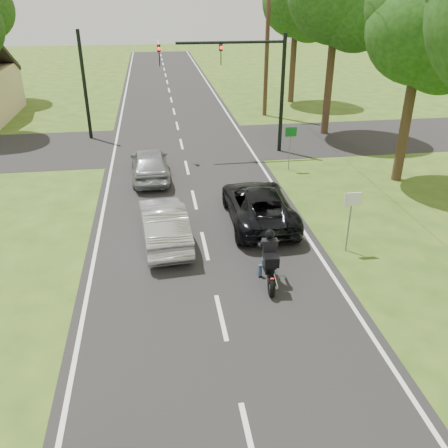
{
  "coord_description": "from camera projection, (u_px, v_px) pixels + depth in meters",
  "views": [
    {
      "loc": [
        -1.44,
        -10.22,
        7.98
      ],
      "look_at": [
        0.52,
        3.0,
        1.3
      ],
      "focal_mm": 38.0,
      "sensor_mm": 36.0,
      "label": 1
    }
  ],
  "objects": [
    {
      "name": "sign_white",
      "position": [
        351.0,
        208.0,
        15.34
      ],
      "size": [
        0.55,
        0.07,
        2.12
      ],
      "color": "slate",
      "rests_on": "ground"
    },
    {
      "name": "utility_pole_far",
      "position": [
        267.0,
        37.0,
        30.81
      ],
      "size": [
        1.6,
        0.28,
        10.0
      ],
      "color": "#4C3422",
      "rests_on": "ground"
    },
    {
      "name": "motorcycle_rider",
      "position": [
        269.0,
        263.0,
        13.99
      ],
      "size": [
        0.62,
        2.06,
        1.77
      ],
      "rotation": [
        0.0,
        0.0,
        -0.1
      ],
      "color": "black",
      "rests_on": "ground"
    },
    {
      "name": "ground",
      "position": [
        221.0,
        317.0,
        12.8
      ],
      "size": [
        140.0,
        140.0,
        0.0
      ],
      "primitive_type": "plane",
      "color": "#304F16",
      "rests_on": "ground"
    },
    {
      "name": "sign_green",
      "position": [
        291.0,
        138.0,
        22.44
      ],
      "size": [
        0.55,
        0.07,
        2.12
      ],
      "color": "slate",
      "rests_on": "ground"
    },
    {
      "name": "tree_row_e",
      "position": [
        301.0,
        6.0,
        33.8
      ],
      "size": [
        5.28,
        5.12,
        9.61
      ],
      "color": "#332316",
      "rests_on": "ground"
    },
    {
      "name": "signal_pole_far",
      "position": [
        85.0,
        86.0,
        26.7
      ],
      "size": [
        0.2,
        0.2,
        6.0
      ],
      "primitive_type": "cylinder",
      "color": "black",
      "rests_on": "ground"
    },
    {
      "name": "dark_suv",
      "position": [
        259.0,
        204.0,
        17.77
      ],
      "size": [
        2.33,
        4.98,
        1.38
      ],
      "primitive_type": "imported",
      "rotation": [
        0.0,
        0.0,
        3.13
      ],
      "color": "black",
      "rests_on": "road"
    },
    {
      "name": "cross_road",
      "position": [
        181.0,
        144.0,
        26.95
      ],
      "size": [
        60.0,
        7.0,
        0.01
      ],
      "primitive_type": "cube",
      "color": "black",
      "rests_on": "ground"
    },
    {
      "name": "silver_sedan",
      "position": [
        164.0,
        224.0,
        16.29
      ],
      "size": [
        1.81,
        4.33,
        1.39
      ],
      "primitive_type": "imported",
      "rotation": [
        0.0,
        0.0,
        3.22
      ],
      "color": "silver",
      "rests_on": "road"
    },
    {
      "name": "traffic_signal",
      "position": [
        247.0,
        73.0,
        23.77
      ],
      "size": [
        6.38,
        0.44,
        6.0
      ],
      "color": "black",
      "rests_on": "ground"
    },
    {
      "name": "silver_suv",
      "position": [
        150.0,
        163.0,
        21.81
      ],
      "size": [
        1.85,
        4.28,
        1.44
      ],
      "primitive_type": "imported",
      "rotation": [
        0.0,
        0.0,
        3.18
      ],
      "color": "#9FA3A7",
      "rests_on": "road"
    },
    {
      "name": "road",
      "position": [
        190.0,
        182.0,
        21.64
      ],
      "size": [
        8.0,
        100.0,
        0.01
      ],
      "primitive_type": "cube",
      "color": "black",
      "rests_on": "ground"
    },
    {
      "name": "tree_row_c",
      "position": [
        429.0,
        36.0,
        19.08
      ],
      "size": [
        4.8,
        4.65,
        8.76
      ],
      "color": "#332316",
      "rests_on": "ground"
    }
  ]
}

